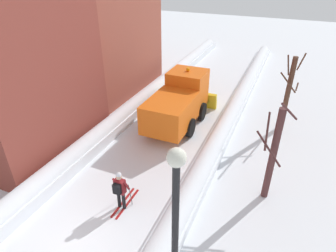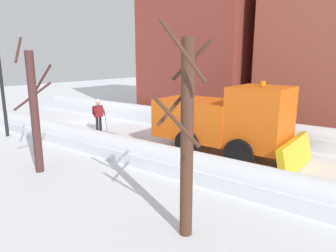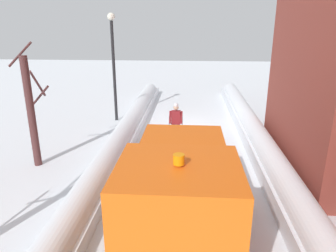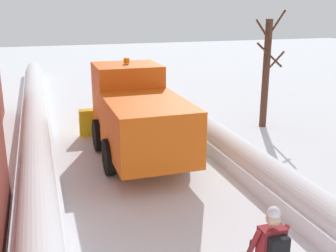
# 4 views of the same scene
# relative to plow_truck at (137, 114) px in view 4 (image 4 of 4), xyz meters

# --- Properties ---
(ground_plane) EXTENTS (80.00, 80.00, 0.00)m
(ground_plane) POSITION_rel_plow_truck_xyz_m (-0.18, 0.26, -1.48)
(ground_plane) COLOR white
(snowbank_left) EXTENTS (1.10, 36.00, 1.02)m
(snowbank_left) POSITION_rel_plow_truck_xyz_m (-3.18, 0.26, -1.03)
(snowbank_left) COLOR white
(snowbank_left) RESTS_ON ground
(snowbank_right) EXTENTS (1.10, 36.00, 0.90)m
(snowbank_right) POSITION_rel_plow_truck_xyz_m (2.81, 0.26, -1.12)
(snowbank_right) COLOR white
(snowbank_right) RESTS_ON ground
(plow_truck) EXTENTS (3.20, 5.98, 3.12)m
(plow_truck) POSITION_rel_plow_truck_xyz_m (0.00, 0.00, 0.00)
(plow_truck) COLOR orange
(plow_truck) RESTS_ON ground
(skier) EXTENTS (0.62, 1.80, 1.81)m
(skier) POSITION_rel_plow_truck_xyz_m (0.44, -7.39, -0.48)
(skier) COLOR black
(skier) RESTS_ON ground
(bare_tree_mid) EXTENTS (1.07, 1.16, 4.68)m
(bare_tree_mid) POSITION_rel_plow_truck_xyz_m (5.79, 1.91, 0.80)
(bare_tree_mid) COLOR #4E3022
(bare_tree_mid) RESTS_ON ground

